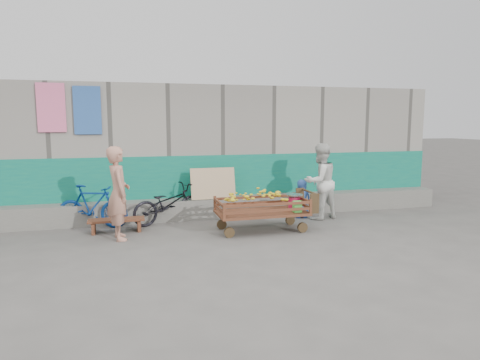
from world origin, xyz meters
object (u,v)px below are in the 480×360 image
object	(u,v)px
vendor_man	(118,193)
bicycle_dark	(168,204)
woman	(320,181)
child	(302,199)
bicycle_blue	(92,206)
bench	(116,222)
banana_cart	(260,203)

from	to	relation	value
vendor_man	bicycle_dark	bearing A→B (deg)	-53.83
woman	child	xyz separation A→B (m)	(-0.35, 0.20, -0.41)
woman	child	world-z (taller)	woman
vendor_man	child	bearing A→B (deg)	-88.82
vendor_man	child	xyz separation A→B (m)	(3.97, 0.76, -0.42)
bicycle_blue	vendor_man	bearing A→B (deg)	-131.82
bicycle_dark	bicycle_blue	xyz separation A→B (m)	(-1.53, 0.00, 0.02)
bicycle_dark	bicycle_blue	world-z (taller)	bicycle_blue
bench	child	xyz separation A→B (m)	(4.03, 0.23, 0.24)
child	bicycle_dark	bearing A→B (deg)	-2.02
banana_cart	bench	size ratio (longest dim) A/B	1.81
bicycle_dark	bicycle_blue	bearing A→B (deg)	67.60
banana_cart	woman	distance (m)	1.78
banana_cart	bicycle_blue	world-z (taller)	bicycle_blue
banana_cart	child	bearing A→B (deg)	34.87
child	bicycle_dark	distance (m)	2.99
bench	bicycle_blue	xyz separation A→B (m)	(-0.47, 0.50, 0.25)
banana_cart	woman	xyz separation A→B (m)	(1.62, 0.69, 0.28)
bench	woman	bearing A→B (deg)	0.49
banana_cart	bicycle_blue	xyz separation A→B (m)	(-3.23, 1.15, -0.12)
bench	woman	size ratio (longest dim) A/B	0.64
vendor_man	bicycle_blue	world-z (taller)	vendor_man
banana_cart	woman	size ratio (longest dim) A/B	1.15
woman	bicycle_dark	xyz separation A→B (m)	(-3.32, 0.46, -0.42)
bench	woman	world-z (taller)	woman
woman	bicycle_dark	world-z (taller)	woman
banana_cart	bicycle_dark	distance (m)	2.06
bench	bicycle_blue	distance (m)	0.73
child	bicycle_blue	xyz separation A→B (m)	(-4.51, 0.26, 0.00)
vendor_man	bicycle_dark	world-z (taller)	vendor_man
bicycle_blue	child	bearing A→B (deg)	-72.89
bicycle_blue	bicycle_dark	bearing A→B (deg)	-69.58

